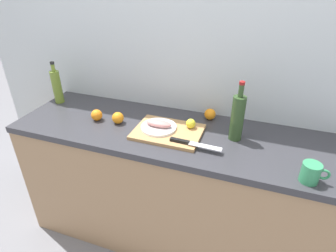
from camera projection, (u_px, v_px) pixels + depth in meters
name	position (u px, v px, depth m)	size (l,w,h in m)	color
ground_plane	(173.00, 233.00, 2.15)	(12.00, 12.00, 0.00)	slate
back_wall	(191.00, 59.00, 1.79)	(3.20, 0.05, 2.50)	silver
kitchen_counter	(173.00, 188.00, 1.92)	(2.00, 0.60, 0.90)	#9E7A56
cutting_board	(168.00, 132.00, 1.67)	(0.40, 0.29, 0.02)	tan
white_plate	(159.00, 127.00, 1.69)	(0.21, 0.21, 0.01)	white
fish_fillet	(159.00, 123.00, 1.67)	(0.16, 0.07, 0.04)	tan
chef_knife	(189.00, 143.00, 1.53)	(0.29, 0.04, 0.02)	silver
lemon_0	(191.00, 124.00, 1.68)	(0.06, 0.06, 0.06)	yellow
olive_oil_bottle	(57.00, 86.00, 2.00)	(0.06, 0.06, 0.30)	olive
wine_bottle	(237.00, 117.00, 1.56)	(0.07, 0.07, 0.35)	#2D4723
coffee_mug_0	(311.00, 173.00, 1.28)	(0.13, 0.09, 0.10)	#338C59
orange_0	(97.00, 115.00, 1.80)	(0.07, 0.07, 0.07)	orange
orange_1	(118.00, 118.00, 1.77)	(0.07, 0.07, 0.07)	orange
orange_2	(210.00, 114.00, 1.81)	(0.07, 0.07, 0.07)	orange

